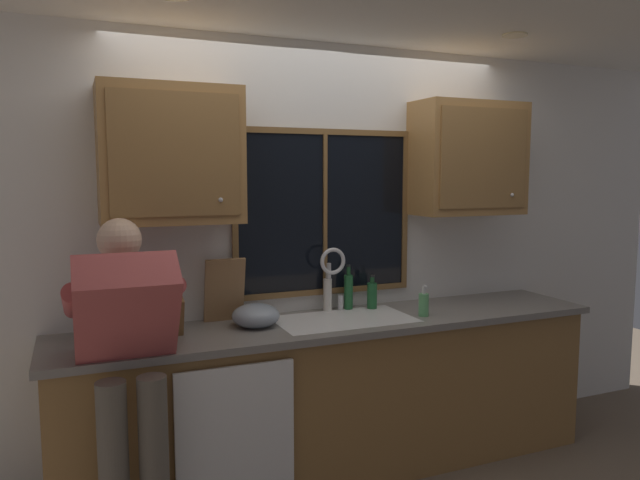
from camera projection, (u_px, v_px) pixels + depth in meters
back_wall at (316, 252)px, 3.72m from camera, size 5.56×0.12×2.55m
ceiling_downlight_right at (515, 35)px, 3.34m from camera, size 0.14×0.14×0.01m
window_glass at (324, 213)px, 3.64m from camera, size 1.10×0.02×0.95m
window_frame_top at (325, 132)px, 3.58m from camera, size 1.17×0.02×0.04m
window_frame_bottom at (325, 291)px, 3.69m from camera, size 1.17×0.02×0.04m
window_frame_left at (235, 215)px, 3.41m from camera, size 0.03×0.02×0.95m
window_frame_right at (405, 211)px, 3.85m from camera, size 0.03×0.02×0.95m
window_mullion_center at (325, 213)px, 3.63m from camera, size 0.02×0.02×0.95m
lower_cabinet_run at (339, 399)px, 3.49m from camera, size 3.16×0.58×0.88m
countertop at (340, 323)px, 3.42m from camera, size 3.22×0.62×0.04m
dishwasher_front at (236, 438)px, 2.93m from camera, size 0.60×0.02×0.74m
upper_cabinet_left at (171, 155)px, 3.09m from camera, size 0.73×0.36×0.72m
upper_cabinet_right at (468, 159)px, 3.82m from camera, size 0.73×0.36×0.72m
sink at (344, 336)px, 3.45m from camera, size 0.80×0.46×0.21m
faucet at (333, 272)px, 3.58m from camera, size 0.18×0.09×0.40m
person_standing at (127, 352)px, 2.68m from camera, size 0.53×0.69×1.55m
knife_block at (171, 315)px, 3.08m from camera, size 0.12×0.18×0.32m
cutting_board at (225, 290)px, 3.36m from camera, size 0.23×0.10×0.37m
mixing_bowl at (256, 316)px, 3.28m from camera, size 0.27×0.27×0.13m
soap_dispenser at (424, 304)px, 3.51m from camera, size 0.06×0.07×0.19m
bottle_green_glass at (348, 291)px, 3.68m from camera, size 0.06×0.06×0.28m
bottle_tall_clear at (372, 295)px, 3.70m from camera, size 0.06×0.06×0.21m
bottle_amber_small at (328, 294)px, 3.63m from camera, size 0.05×0.05×0.26m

